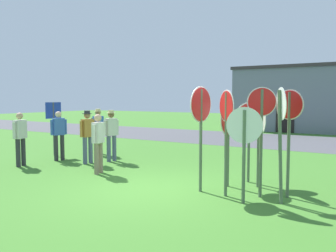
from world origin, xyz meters
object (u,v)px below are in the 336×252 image
object	(u,v)px
person_with_sunhat	(98,140)
person_near_signs	(59,133)
stop_sign_rear_right	(261,125)
stop_sign_leaning_left	(289,126)
stop_sign_far_back	(281,126)
person_holding_notes	(98,128)
stop_sign_tallest	(226,125)
stop_sign_center_cluster	(244,138)
person_in_dark_shirt	(20,136)
stop_sign_low_front	(259,131)
person_in_blue	(111,132)
stop_sign_leaning_right	(201,119)
person_in_teal	(87,134)
stop_sign_nearest	(249,128)
info_panel_leftmost	(54,119)
stop_sign_rear_left	(228,130)

from	to	relation	value
person_with_sunhat	person_near_signs	bearing A→B (deg)	161.52
stop_sign_rear_right	stop_sign_leaning_left	xyz separation A→B (m)	(0.51, 0.30, -0.02)
stop_sign_far_back	person_holding_notes	bearing A→B (deg)	159.31
stop_sign_tallest	stop_sign_far_back	world-z (taller)	stop_sign_far_back
stop_sign_center_cluster	person_in_dark_shirt	world-z (taller)	stop_sign_center_cluster
person_with_sunhat	person_holding_notes	xyz separation A→B (m)	(-2.41, 2.59, 0.06)
stop_sign_low_front	person_with_sunhat	xyz separation A→B (m)	(-4.35, -0.85, -0.42)
stop_sign_leaning_left	person_near_signs	xyz separation A→B (m)	(-7.76, 0.56, -0.61)
person_holding_notes	person_in_blue	bearing A→B (deg)	-31.91
stop_sign_leaning_right	stop_sign_leaning_left	world-z (taller)	stop_sign_leaning_right
person_in_dark_shirt	person_in_teal	bearing A→B (deg)	44.08
stop_sign_far_back	stop_sign_leaning_left	size ratio (longest dim) A/B	1.01
stop_sign_tallest	person_with_sunhat	size ratio (longest dim) A/B	1.37
person_near_signs	person_in_blue	size ratio (longest dim) A/B	0.97
stop_sign_tallest	person_holding_notes	distance (m)	7.03
stop_sign_center_cluster	stop_sign_tallest	distance (m)	0.64
stop_sign_leaning_right	person_near_signs	xyz separation A→B (m)	(-5.95, 1.11, -0.71)
stop_sign_tallest	stop_sign_leaning_left	world-z (taller)	stop_sign_leaning_left
person_in_dark_shirt	stop_sign_nearest	bearing A→B (deg)	14.01
person_near_signs	person_holding_notes	xyz separation A→B (m)	(0.20, 1.72, 0.06)
stop_sign_center_cluster	stop_sign_leaning_right	bearing A→B (deg)	162.68
stop_sign_low_front	person_in_blue	bearing A→B (deg)	171.03
stop_sign_leaning_right	person_in_teal	bearing A→B (deg)	165.71
stop_sign_tallest	info_panel_leftmost	size ratio (longest dim) A/B	1.17
stop_sign_leaning_right	person_in_teal	xyz separation A→B (m)	(-4.69, 1.20, -0.68)
stop_sign_leaning_right	person_in_dark_shirt	xyz separation A→B (m)	(-6.17, -0.24, -0.71)
stop_sign_rear_left	stop_sign_far_back	world-z (taller)	stop_sign_far_back
stop_sign_center_cluster	stop_sign_far_back	world-z (taller)	stop_sign_far_back
stop_sign_rear_left	stop_sign_center_cluster	distance (m)	1.38
stop_sign_low_front	stop_sign_rear_right	distance (m)	0.92
stop_sign_nearest	person_with_sunhat	world-z (taller)	stop_sign_nearest
person_in_blue	info_panel_leftmost	size ratio (longest dim) A/B	0.87
stop_sign_center_cluster	person_with_sunhat	bearing A→B (deg)	172.44
stop_sign_leaning_right	stop_sign_nearest	distance (m)	1.62
stop_sign_rear_left	person_in_dark_shirt	xyz separation A→B (m)	(-6.53, -1.01, -0.43)
stop_sign_far_back	person_near_signs	world-z (taller)	stop_sign_far_back
stop_sign_leaning_right	stop_sign_far_back	bearing A→B (deg)	-0.69
stop_sign_rear_left	info_panel_leftmost	distance (m)	7.32
stop_sign_tallest	person_with_sunhat	world-z (taller)	stop_sign_tallest
person_in_dark_shirt	person_holding_notes	world-z (taller)	person_holding_notes
stop_sign_nearest	info_panel_leftmost	size ratio (longest dim) A/B	1.03
stop_sign_low_front	person_holding_notes	distance (m)	6.98
stop_sign_rear_left	stop_sign_low_front	world-z (taller)	stop_sign_rear_left
stop_sign_rear_right	stop_sign_center_cluster	distance (m)	0.68
person_in_dark_shirt	stop_sign_far_back	bearing A→B (deg)	1.55
stop_sign_rear_right	person_in_dark_shirt	world-z (taller)	stop_sign_rear_right
stop_sign_rear_left	stop_sign_nearest	bearing A→B (deg)	67.93
stop_sign_far_back	person_in_blue	distance (m)	6.43
stop_sign_low_front	stop_sign_nearest	distance (m)	0.52
stop_sign_tallest	stop_sign_far_back	size ratio (longest dim) A/B	0.98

